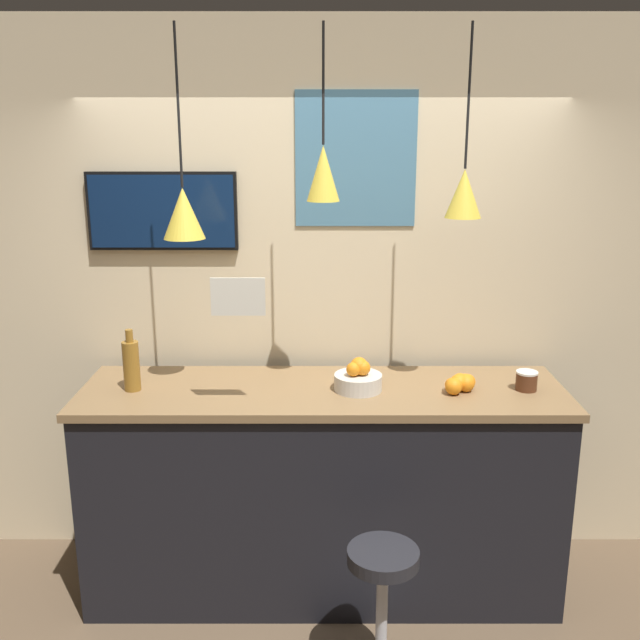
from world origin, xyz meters
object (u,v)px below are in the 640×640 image
spread_jar (523,380)px  mounted_tv (159,211)px  fruit_bowl (355,378)px  juice_bottle (128,365)px  bar_stool (379,606)px

spread_jar → mounted_tv: 2.03m
fruit_bowl → spread_jar: 0.82m
juice_bottle → spread_jar: (1.93, -0.00, -0.08)m
bar_stool → spread_jar: 1.27m
bar_stool → mounted_tv: (-1.08, 1.09, 1.56)m
juice_bottle → bar_stool: bearing=-29.3°
juice_bottle → spread_jar: juice_bottle is taller
juice_bottle → mounted_tv: size_ratio=0.40×
spread_jar → fruit_bowl: bearing=-179.9°
juice_bottle → fruit_bowl: bearing=-0.1°
bar_stool → spread_jar: size_ratio=6.12×
fruit_bowl → mounted_tv: mounted_tv is taller
bar_stool → juice_bottle: juice_bottle is taller
bar_stool → fruit_bowl: bearing=96.7°
bar_stool → fruit_bowl: 1.04m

